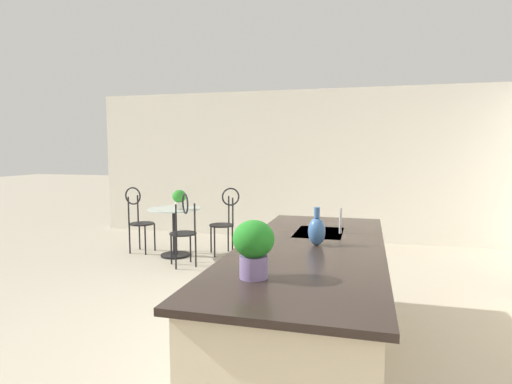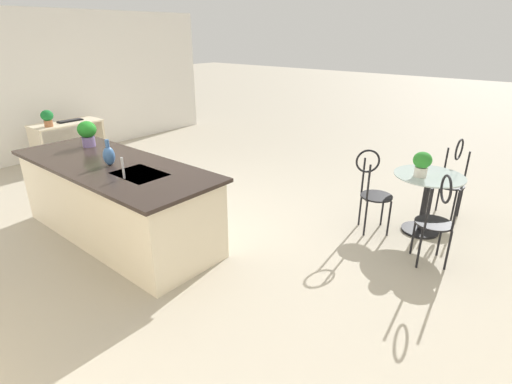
{
  "view_description": "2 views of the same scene",
  "coord_description": "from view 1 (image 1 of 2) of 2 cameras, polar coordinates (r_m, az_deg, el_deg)",
  "views": [
    {
      "loc": [
        3.36,
        1.24,
        1.64
      ],
      "look_at": [
        -0.81,
        0.13,
        1.2
      ],
      "focal_mm": 29.52,
      "sensor_mm": 36.0,
      "label": 1
    },
    {
      "loc": [
        -3.67,
        3.03,
        2.3
      ],
      "look_at": [
        -1.45,
        0.38,
        0.88
      ],
      "focal_mm": 27.54,
      "sensor_mm": 36.0,
      "label": 2
    }
  ],
  "objects": [
    {
      "name": "chair_toward_desk",
      "position": [
        5.94,
        -9.74,
        -4.6
      ],
      "size": [
        0.53,
        0.53,
        1.04
      ],
      "color": "black",
      "rests_on": "ground"
    },
    {
      "name": "potted_plant_counter_far",
      "position": [
        2.35,
        -0.33,
        -7.2
      ],
      "size": [
        0.23,
        0.23,
        0.33
      ],
      "color": "#7A669E",
      "rests_on": "kitchen_island"
    },
    {
      "name": "kitchen_island",
      "position": [
        3.3,
        7.33,
        -15.04
      ],
      "size": [
        2.8,
        1.06,
        0.92
      ],
      "color": "beige",
      "rests_on": "ground"
    },
    {
      "name": "bistro_table",
      "position": [
        6.58,
        -10.96,
        -4.73
      ],
      "size": [
        0.8,
        0.8,
        0.74
      ],
      "color": "black",
      "rests_on": "ground"
    },
    {
      "name": "chair_near_window",
      "position": [
        6.59,
        -4.22,
        -3.51
      ],
      "size": [
        0.52,
        0.52,
        1.04
      ],
      "color": "black",
      "rests_on": "ground"
    },
    {
      "name": "chair_by_island",
      "position": [
        6.95,
        -15.63,
        -3.21
      ],
      "size": [
        0.39,
        0.49,
        1.04
      ],
      "color": "black",
      "rests_on": "ground"
    },
    {
      "name": "sink_faucet",
      "position": [
        3.67,
        11.37,
        -3.83
      ],
      "size": [
        0.02,
        0.02,
        0.22
      ],
      "primitive_type": "cylinder",
      "color": "#B2B5BA",
      "rests_on": "kitchen_island"
    },
    {
      "name": "wall_left_window",
      "position": [
        7.73,
        5.61,
        3.65
      ],
      "size": [
        0.12,
        7.8,
        2.7
      ],
      "primitive_type": "cube",
      "color": "silver",
      "rests_on": "ground"
    },
    {
      "name": "ground_plane",
      "position": [
        3.94,
        -5.2,
        -18.77
      ],
      "size": [
        40.0,
        40.0,
        0.0
      ],
      "primitive_type": "plane",
      "color": "#B2A893"
    },
    {
      "name": "potted_plant_on_table",
      "position": [
        6.39,
        -10.35,
        -0.84
      ],
      "size": [
        0.21,
        0.21,
        0.29
      ],
      "color": "beige",
      "rests_on": "bistro_table"
    },
    {
      "name": "vase_on_counter",
      "position": [
        3.19,
        8.23,
        -5.22
      ],
      "size": [
        0.13,
        0.13,
        0.29
      ],
      "color": "#386099",
      "rests_on": "kitchen_island"
    }
  ]
}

